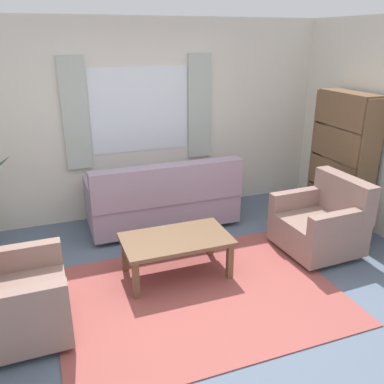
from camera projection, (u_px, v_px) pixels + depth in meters
ground_plane at (200, 296)px, 3.97m from camera, size 6.24×6.24×0.00m
wall_back at (139, 121)px, 5.48m from camera, size 5.32×0.12×2.60m
window_with_curtains at (140, 110)px, 5.35m from camera, size 1.98×0.07×1.40m
area_rug at (200, 295)px, 3.96m from camera, size 2.66×1.95×0.01m
couch at (164, 201)px, 5.28m from camera, size 1.90×0.82×0.92m
armchair_left at (8, 299)px, 3.33m from camera, size 0.83×0.85×0.88m
armchair_right at (322, 223)px, 4.69m from camera, size 0.85×0.87×0.88m
coffee_table at (176, 242)px, 4.18m from camera, size 1.10×0.64×0.44m
bookshelf at (341, 158)px, 5.28m from camera, size 0.30×0.94×1.72m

